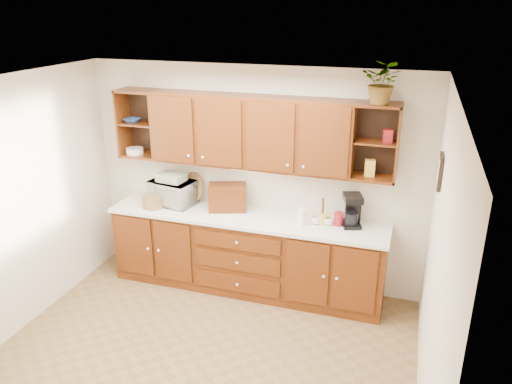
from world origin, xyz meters
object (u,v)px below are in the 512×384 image
Objects in this scene: bread_box at (228,197)px; coffee_maker at (352,210)px; potted_plant at (383,82)px; microwave at (172,192)px.

coffee_maker is at bearing -18.46° from bread_box.
bread_box is 1.02× the size of potted_plant.
potted_plant is at bearing -20.07° from bread_box.
potted_plant is (0.21, -0.05, 1.39)m from coffee_maker.
coffee_maker is at bearing 11.50° from microwave.
bread_box is at bearing 178.35° from potted_plant.
coffee_maker reaches higher than bread_box.
potted_plant reaches higher than coffee_maker.
bread_box is 1.22× the size of coffee_maker.
coffee_maker is (1.45, -0.00, 0.02)m from bread_box.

